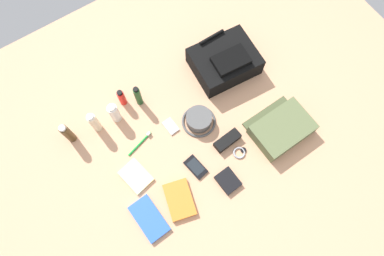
{
  "coord_description": "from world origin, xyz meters",
  "views": [
    {
      "loc": [
        -0.32,
        -0.48,
        1.63
      ],
      "look_at": [
        0.0,
        0.0,
        0.04
      ],
      "focal_mm": 31.42,
      "sensor_mm": 36.0,
      "label": 1
    }
  ],
  "objects": [
    {
      "name": "backpack",
      "position": [
        0.35,
        0.21,
        0.06
      ],
      "size": [
        0.36,
        0.3,
        0.15
      ],
      "color": "black",
      "rests_on": "ground_plane"
    },
    {
      "name": "bucket_hat",
      "position": [
        0.06,
        0.02,
        0.03
      ],
      "size": [
        0.18,
        0.18,
        0.07
      ],
      "color": "#505050",
      "rests_on": "ground_plane"
    },
    {
      "name": "toiletry_pouch",
      "position": [
        0.37,
        -0.25,
        0.04
      ],
      "size": [
        0.3,
        0.25,
        0.08
      ],
      "color": "#56603D",
      "rests_on": "ground_plane"
    },
    {
      "name": "travel_guidebook",
      "position": [
        -0.25,
        -0.26,
        0.01
      ],
      "size": [
        0.16,
        0.21,
        0.02
      ],
      "color": "orange",
      "rests_on": "ground_plane"
    },
    {
      "name": "shampoo_bottle",
      "position": [
        -0.14,
        0.29,
        0.08
      ],
      "size": [
        0.03,
        0.03,
        0.16
      ],
      "color": "#19471E",
      "rests_on": "ground_plane"
    },
    {
      "name": "notepad",
      "position": [
        -0.36,
        -0.05,
        0.01
      ],
      "size": [
        0.14,
        0.17,
        0.02
      ],
      "primitive_type": "cube",
      "rotation": [
        0.0,
        0.0,
        0.19
      ],
      "color": "beige",
      "rests_on": "ground_plane"
    },
    {
      "name": "media_player",
      "position": [
        -0.08,
        0.08,
        0.01
      ],
      "size": [
        0.06,
        0.09,
        0.01
      ],
      "color": "#B7B7BC",
      "rests_on": "ground_plane"
    },
    {
      "name": "paperback_novel",
      "position": [
        -0.41,
        -0.25,
        0.01
      ],
      "size": [
        0.12,
        0.21,
        0.02
      ],
      "color": "blue",
      "rests_on": "ground_plane"
    },
    {
      "name": "cologne_bottle",
      "position": [
        -0.53,
        0.3,
        0.08
      ],
      "size": [
        0.04,
        0.04,
        0.16
      ],
      "color": "#473319",
      "rests_on": "ground_plane"
    },
    {
      "name": "toothpaste_tube",
      "position": [
        -0.29,
        0.28,
        0.07
      ],
      "size": [
        0.05,
        0.05,
        0.14
      ],
      "color": "white",
      "rests_on": "ground_plane"
    },
    {
      "name": "lotion_bottle",
      "position": [
        -0.39,
        0.28,
        0.08
      ],
      "size": [
        0.04,
        0.04,
        0.16
      ],
      "color": "beige",
      "rests_on": "ground_plane"
    },
    {
      "name": "cell_phone",
      "position": [
        -0.09,
        -0.17,
        0.01
      ],
      "size": [
        0.08,
        0.12,
        0.01
      ],
      "color": "black",
      "rests_on": "ground_plane"
    },
    {
      "name": "wallet",
      "position": [
        0.0,
        -0.32,
        0.01
      ],
      "size": [
        0.1,
        0.11,
        0.02
      ],
      "primitive_type": "cube",
      "rotation": [
        0.0,
        0.0,
        0.05
      ],
      "color": "black",
      "rests_on": "ground_plane"
    },
    {
      "name": "wristwatch",
      "position": [
        0.13,
        -0.23,
        0.01
      ],
      "size": [
        0.07,
        0.06,
        0.01
      ],
      "color": "#99999E",
      "rests_on": "ground_plane"
    },
    {
      "name": "sunglasses_case",
      "position": [
        0.11,
        -0.15,
        0.02
      ],
      "size": [
        0.14,
        0.06,
        0.04
      ],
      "primitive_type": "cube",
      "rotation": [
        0.0,
        0.0,
        0.06
      ],
      "color": "black",
      "rests_on": "ground_plane"
    },
    {
      "name": "ground_plane",
      "position": [
        0.0,
        0.0,
        -0.01
      ],
      "size": [
        2.64,
        2.02,
        0.02
      ],
      "primitive_type": "cube",
      "color": "tan",
      "rests_on": "ground"
    },
    {
      "name": "sunscreen_spray",
      "position": [
        -0.21,
        0.33,
        0.06
      ],
      "size": [
        0.04,
        0.04,
        0.12
      ],
      "color": "red",
      "rests_on": "ground_plane"
    },
    {
      "name": "toothbrush",
      "position": [
        -0.25,
        0.09,
        0.01
      ],
      "size": [
        0.16,
        0.05,
        0.02
      ],
      "color": "#198C33",
      "rests_on": "ground_plane"
    }
  ]
}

